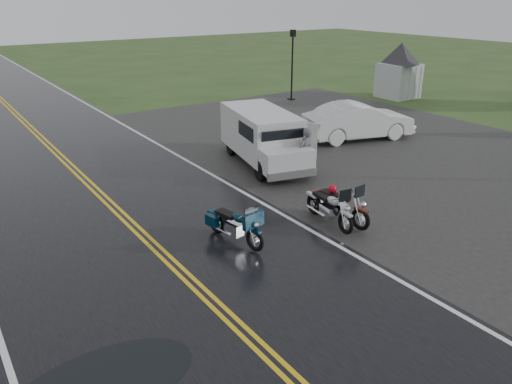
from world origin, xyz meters
TOP-DOWN VIEW (x-y plane):
  - ground at (0.00, 0.00)m, footprint 120.00×120.00m
  - road at (0.00, 10.00)m, footprint 8.00×100.00m
  - parking_pad at (11.00, 5.00)m, footprint 14.00×24.00m
  - visitor_center at (20.00, 12.00)m, footprint 16.00×10.00m
  - motorcycle_red at (4.87, 0.15)m, footprint 0.93×2.12m
  - motorcycle_teal at (1.92, 0.77)m, footprint 1.03×2.04m
  - motorcycle_silver at (4.39, 0.20)m, footprint 0.97×2.09m
  - van_white at (4.91, 4.77)m, footprint 2.98×5.35m
  - person_at_van at (6.35, 4.23)m, footprint 0.70×0.54m
  - sedan_white at (11.33, 6.66)m, footprint 4.99×2.84m
  - lamp_post_far_right at (14.23, 14.99)m, footprint 0.34×0.34m

SIDE VIEW (x-z plane):
  - ground at x=0.00m, z-range 0.00..0.00m
  - parking_pad at x=11.00m, z-range 0.00..0.03m
  - road at x=0.00m, z-range 0.00..0.04m
  - motorcycle_teal at x=1.92m, z-range 0.00..1.15m
  - motorcycle_silver at x=4.39m, z-range 0.00..1.19m
  - motorcycle_red at x=4.87m, z-range 0.00..1.22m
  - sedan_white at x=11.33m, z-range 0.00..1.56m
  - person_at_van at x=6.35m, z-range 0.00..1.73m
  - van_white at x=4.91m, z-range 0.00..1.99m
  - lamp_post_far_right at x=14.23m, z-range 0.00..4.02m
  - visitor_center at x=20.00m, z-range 0.00..4.80m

